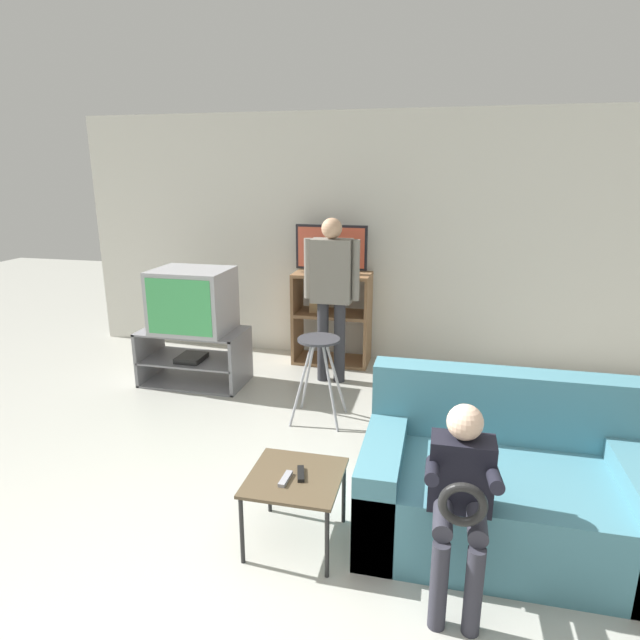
{
  "coord_description": "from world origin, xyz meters",
  "views": [
    {
      "loc": [
        0.82,
        -1.69,
        2.01
      ],
      "look_at": [
        -0.08,
        2.17,
        0.9
      ],
      "focal_mm": 30.0,
      "sensor_mm": 36.0,
      "label": 1
    }
  ],
  "objects_px": {
    "folding_stool": "(319,355)",
    "couch": "(502,487)",
    "tv_stand": "(194,357)",
    "snack_table": "(295,483)",
    "person_seated_child": "(461,490)",
    "remote_control_black": "(301,474)",
    "television_main": "(193,300)",
    "remote_control_white": "(285,479)",
    "television_flat": "(331,250)",
    "person_standing_adult": "(331,285)",
    "media_shelf": "(332,317)"
  },
  "relations": [
    {
      "from": "tv_stand",
      "to": "person_seated_child",
      "type": "bearing_deg",
      "value": -42.41
    },
    {
      "from": "media_shelf",
      "to": "television_flat",
      "type": "distance_m",
      "value": 0.72
    },
    {
      "from": "person_standing_adult",
      "to": "remote_control_white",
      "type": "bearing_deg",
      "value": -83.78
    },
    {
      "from": "media_shelf",
      "to": "person_seated_child",
      "type": "height_order",
      "value": "media_shelf"
    },
    {
      "from": "folding_stool",
      "to": "couch",
      "type": "height_order",
      "value": "couch"
    },
    {
      "from": "television_main",
      "to": "remote_control_black",
      "type": "bearing_deg",
      "value": -51.7
    },
    {
      "from": "remote_control_black",
      "to": "remote_control_white",
      "type": "relative_size",
      "value": 1.0
    },
    {
      "from": "folding_stool",
      "to": "person_standing_adult",
      "type": "bearing_deg",
      "value": 95.23
    },
    {
      "from": "remote_control_white",
      "to": "couch",
      "type": "bearing_deg",
      "value": 21.47
    },
    {
      "from": "television_main",
      "to": "remote_control_white",
      "type": "relative_size",
      "value": 4.89
    },
    {
      "from": "media_shelf",
      "to": "television_flat",
      "type": "xyz_separation_m",
      "value": [
        -0.01,
        -0.01,
        0.72
      ]
    },
    {
      "from": "folding_stool",
      "to": "remote_control_black",
      "type": "distance_m",
      "value": 1.54
    },
    {
      "from": "tv_stand",
      "to": "person_standing_adult",
      "type": "relative_size",
      "value": 0.62
    },
    {
      "from": "media_shelf",
      "to": "person_seated_child",
      "type": "distance_m",
      "value": 3.37
    },
    {
      "from": "remote_control_black",
      "to": "television_main",
      "type": "bearing_deg",
      "value": 112.43
    },
    {
      "from": "snack_table",
      "to": "person_seated_child",
      "type": "xyz_separation_m",
      "value": [
        0.86,
        -0.2,
        0.21
      ]
    },
    {
      "from": "remote_control_black",
      "to": "media_shelf",
      "type": "bearing_deg",
      "value": 82.71
    },
    {
      "from": "folding_stool",
      "to": "remote_control_white",
      "type": "distance_m",
      "value": 1.59
    },
    {
      "from": "media_shelf",
      "to": "folding_stool",
      "type": "xyz_separation_m",
      "value": [
        0.18,
        -1.39,
        0.07
      ]
    },
    {
      "from": "television_flat",
      "to": "couch",
      "type": "height_order",
      "value": "television_flat"
    },
    {
      "from": "snack_table",
      "to": "person_seated_child",
      "type": "bearing_deg",
      "value": -13.32
    },
    {
      "from": "tv_stand",
      "to": "snack_table",
      "type": "height_order",
      "value": "tv_stand"
    },
    {
      "from": "snack_table",
      "to": "remote_control_black",
      "type": "relative_size",
      "value": 3.51
    },
    {
      "from": "television_main",
      "to": "television_flat",
      "type": "xyz_separation_m",
      "value": [
        1.15,
        0.87,
        0.39
      ]
    },
    {
      "from": "television_main",
      "to": "snack_table",
      "type": "relative_size",
      "value": 1.39
    },
    {
      "from": "folding_stool",
      "to": "snack_table",
      "type": "height_order",
      "value": "folding_stool"
    },
    {
      "from": "television_flat",
      "to": "person_seated_child",
      "type": "height_order",
      "value": "television_flat"
    },
    {
      "from": "tv_stand",
      "to": "remote_control_white",
      "type": "xyz_separation_m",
      "value": [
        1.55,
        -2.09,
        0.16
      ]
    },
    {
      "from": "television_main",
      "to": "couch",
      "type": "xyz_separation_m",
      "value": [
        2.68,
        -1.7,
        -0.54
      ]
    },
    {
      "from": "person_seated_child",
      "to": "folding_stool",
      "type": "bearing_deg",
      "value": 122.14
    },
    {
      "from": "folding_stool",
      "to": "remote_control_black",
      "type": "relative_size",
      "value": 4.96
    },
    {
      "from": "tv_stand",
      "to": "media_shelf",
      "type": "height_order",
      "value": "media_shelf"
    },
    {
      "from": "snack_table",
      "to": "television_main",
      "type": "bearing_deg",
      "value": 127.64
    },
    {
      "from": "snack_table",
      "to": "person_seated_child",
      "type": "relative_size",
      "value": 0.52
    },
    {
      "from": "snack_table",
      "to": "couch",
      "type": "height_order",
      "value": "couch"
    },
    {
      "from": "folding_stool",
      "to": "couch",
      "type": "bearing_deg",
      "value": -41.56
    },
    {
      "from": "tv_stand",
      "to": "media_shelf",
      "type": "distance_m",
      "value": 1.49
    },
    {
      "from": "tv_stand",
      "to": "television_main",
      "type": "bearing_deg",
      "value": -0.71
    },
    {
      "from": "couch",
      "to": "television_flat",
      "type": "bearing_deg",
      "value": 120.77
    },
    {
      "from": "media_shelf",
      "to": "couch",
      "type": "xyz_separation_m",
      "value": [
        1.52,
        -2.58,
        -0.21
      ]
    },
    {
      "from": "folding_stool",
      "to": "remote_control_black",
      "type": "xyz_separation_m",
      "value": [
        0.25,
        -1.51,
        -0.14
      ]
    },
    {
      "from": "television_flat",
      "to": "person_standing_adult",
      "type": "height_order",
      "value": "person_standing_adult"
    },
    {
      "from": "media_shelf",
      "to": "couch",
      "type": "height_order",
      "value": "media_shelf"
    },
    {
      "from": "media_shelf",
      "to": "tv_stand",
      "type": "bearing_deg",
      "value": -143.24
    },
    {
      "from": "remote_control_white",
      "to": "person_seated_child",
      "type": "distance_m",
      "value": 0.92
    },
    {
      "from": "remote_control_white",
      "to": "remote_control_black",
      "type": "bearing_deg",
      "value": 47.83
    },
    {
      "from": "tv_stand",
      "to": "folding_stool",
      "type": "distance_m",
      "value": 1.49
    },
    {
      "from": "snack_table",
      "to": "tv_stand",
      "type": "bearing_deg",
      "value": 128.04
    },
    {
      "from": "television_flat",
      "to": "television_main",
      "type": "bearing_deg",
      "value": -142.83
    },
    {
      "from": "media_shelf",
      "to": "remote_control_white",
      "type": "relative_size",
      "value": 6.79
    }
  ]
}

